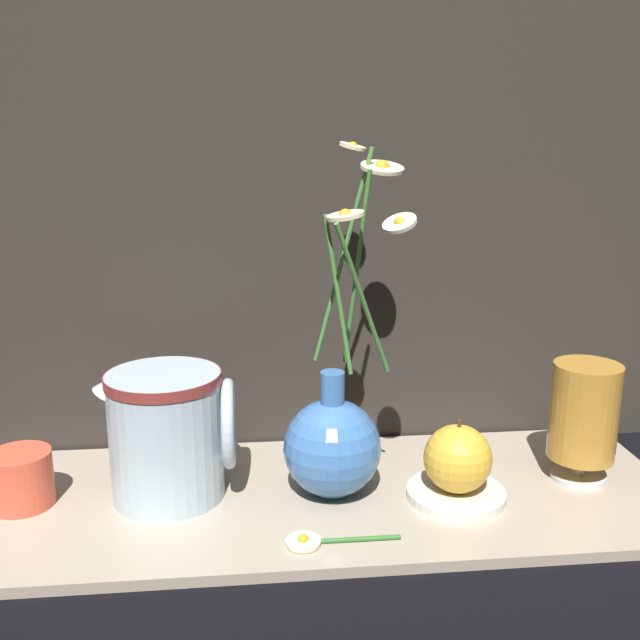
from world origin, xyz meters
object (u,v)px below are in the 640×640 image
Objects in this scene: tea_glass at (584,414)px; yellow_mug at (19,479)px; vase_with_flowers at (333,438)px; orange_fruit at (458,459)px; ceramic_pitcher at (169,430)px.

yellow_mug is at bearing 179.73° from tea_glass.
vase_with_flowers is at bearing -179.61° from tea_glass.
yellow_mug is at bearing 179.16° from vase_with_flowers.
ceramic_pitcher is at bearing 173.04° from orange_fruit.
tea_glass is at bearing -0.94° from ceramic_pitcher.
yellow_mug is 0.55× the size of tea_glass.
tea_glass reaches higher than orange_fruit.
yellow_mug is at bearing 175.95° from orange_fruit.
ceramic_pitcher is 1.10× the size of tea_glass.
tea_glass reaches higher than yellow_mug.
orange_fruit is (-0.16, -0.03, -0.03)m from tea_glass.
yellow_mug is 0.65m from tea_glass.
vase_with_flowers is 0.19m from ceramic_pitcher.
ceramic_pitcher is (0.17, 0.00, 0.05)m from yellow_mug.
vase_with_flowers is 2.48× the size of ceramic_pitcher.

